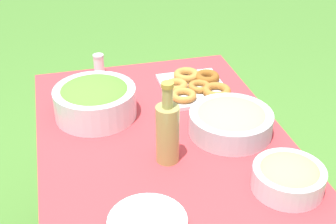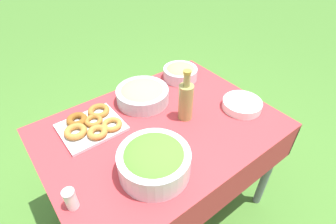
# 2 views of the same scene
# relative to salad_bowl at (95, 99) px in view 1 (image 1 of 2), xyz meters

# --- Properties ---
(picnic_table) EXTENTS (1.23, 0.90, 0.75)m
(picnic_table) POSITION_rel_salad_bowl_xyz_m (0.20, 0.22, -0.18)
(picnic_table) COLOR #B73338
(picnic_table) RESTS_ON ground_plane
(salad_bowl) EXTENTS (0.32, 0.32, 0.14)m
(salad_bowl) POSITION_rel_salad_bowl_xyz_m (0.00, 0.00, 0.00)
(salad_bowl) COLOR silver
(salad_bowl) RESTS_ON picnic_table
(pasta_bowl) EXTENTS (0.31, 0.31, 0.11)m
(pasta_bowl) POSITION_rel_salad_bowl_xyz_m (0.25, 0.47, -0.02)
(pasta_bowl) COLOR #B2B7BC
(pasta_bowl) RESTS_ON picnic_table
(donut_platter) EXTENTS (0.33, 0.30, 0.05)m
(donut_platter) POSITION_rel_salad_bowl_xyz_m (-0.10, 0.44, -0.05)
(donut_platter) COLOR silver
(donut_platter) RESTS_ON picnic_table
(olive_oil_bottle) EXTENTS (0.08, 0.08, 0.30)m
(olive_oil_bottle) POSITION_rel_salad_bowl_xyz_m (0.35, 0.20, 0.04)
(olive_oil_bottle) COLOR #998E4C
(olive_oil_bottle) RESTS_ON picnic_table
(bread_bowl) EXTENTS (0.23, 0.23, 0.10)m
(bread_bowl) POSITION_rel_salad_bowl_xyz_m (0.59, 0.53, -0.02)
(bread_bowl) COLOR silver
(bread_bowl) RESTS_ON picnic_table
(salt_shaker) EXTENTS (0.05, 0.05, 0.10)m
(salt_shaker) POSITION_rel_salad_bowl_xyz_m (-0.35, 0.06, -0.02)
(salt_shaker) COLOR white
(salt_shaker) RESTS_ON picnic_table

